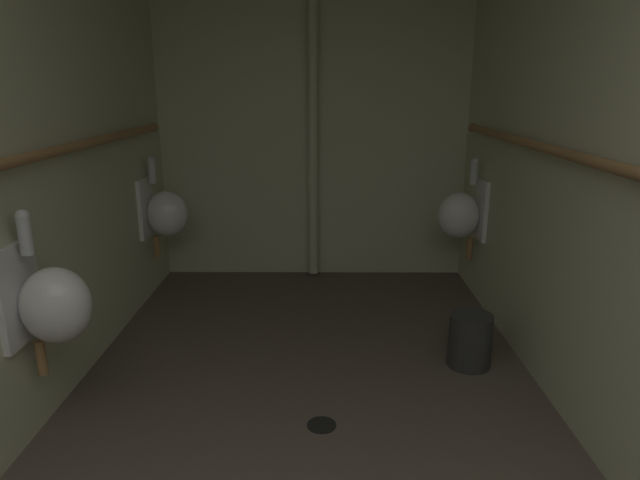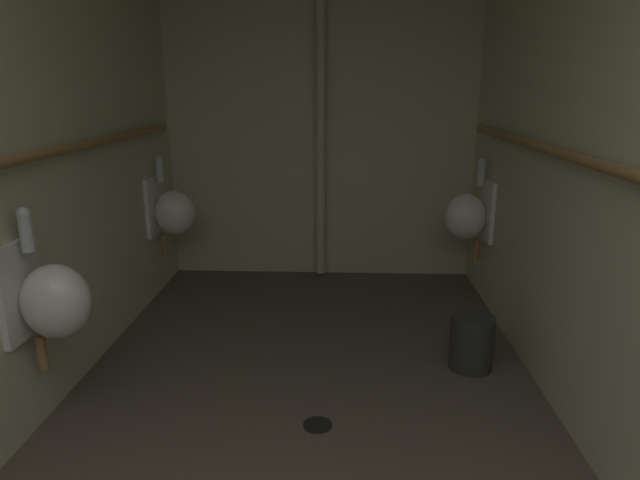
{
  "view_description": "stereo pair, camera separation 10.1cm",
  "coord_description": "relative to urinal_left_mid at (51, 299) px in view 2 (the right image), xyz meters",
  "views": [
    {
      "loc": [
        0.08,
        0.01,
        1.55
      ],
      "look_at": [
        0.06,
        2.78,
        0.77
      ],
      "focal_mm": 30.8,
      "sensor_mm": 36.0,
      "label": 1
    },
    {
      "loc": [
        0.18,
        0.01,
        1.55
      ],
      "look_at": [
        0.06,
        2.78,
        0.77
      ],
      "focal_mm": 30.8,
      "sensor_mm": 36.0,
      "label": 2
    }
  ],
  "objects": [
    {
      "name": "floor",
      "position": [
        1.1,
        0.04,
        -0.69
      ],
      "size": [
        2.61,
        4.61,
        0.08
      ],
      "primitive_type": "cube",
      "color": "brown",
      "rests_on": "ground"
    },
    {
      "name": "wall_right",
      "position": [
        2.37,
        0.04,
        0.61
      ],
      "size": [
        0.06,
        4.61,
        2.51
      ],
      "primitive_type": "cube",
      "color": "beige",
      "rests_on": "ground"
    },
    {
      "name": "wall_back",
      "position": [
        1.1,
        2.31,
        0.61
      ],
      "size": [
        2.61,
        0.06,
        2.51
      ],
      "primitive_type": "cube",
      "color": "beige",
      "rests_on": "ground"
    },
    {
      "name": "urinal_left_mid",
      "position": [
        0.0,
        0.0,
        0.0
      ],
      "size": [
        0.32,
        0.3,
        0.76
      ],
      "color": "white"
    },
    {
      "name": "urinal_left_far",
      "position": [
        0.0,
        1.76,
        0.0
      ],
      "size": [
        0.32,
        0.3,
        0.76
      ],
      "color": "white"
    },
    {
      "name": "urinal_right_mid",
      "position": [
        2.19,
        1.72,
        0.0
      ],
      "size": [
        0.32,
        0.3,
        0.76
      ],
      "color": "white"
    },
    {
      "name": "supply_pipe_left",
      "position": [
        -0.09,
        0.07,
        0.61
      ],
      "size": [
        0.06,
        3.85,
        0.06
      ],
      "color": "#9E7042"
    },
    {
      "name": "supply_pipe_right",
      "position": [
        2.28,
        0.04,
        0.61
      ],
      "size": [
        0.06,
        3.83,
        0.06
      ],
      "color": "#9E7042"
    },
    {
      "name": "standpipe_back_wall",
      "position": [
        1.1,
        2.2,
        0.61
      ],
      "size": [
        0.08,
        0.08,
        2.46
      ],
      "primitive_type": "cylinder",
      "color": "beige",
      "rests_on": "ground"
    },
    {
      "name": "floor_drain",
      "position": [
        1.17,
        0.06,
        -0.64
      ],
      "size": [
        0.14,
        0.14,
        0.01
      ],
      "primitive_type": "cylinder",
      "color": "black",
      "rests_on": "ground"
    },
    {
      "name": "waste_bin",
      "position": [
        2.01,
        0.66,
        -0.49
      ],
      "size": [
        0.24,
        0.24,
        0.31
      ],
      "primitive_type": "cylinder",
      "color": "#2D2D2D",
      "rests_on": "ground"
    }
  ]
}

